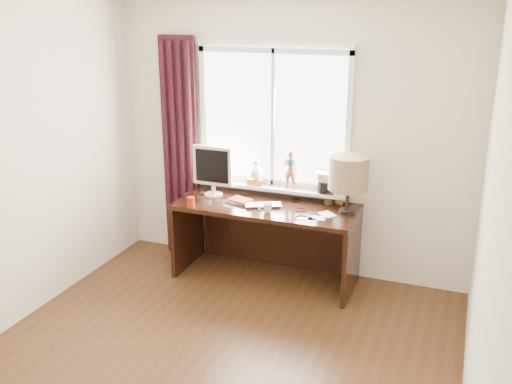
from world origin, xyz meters
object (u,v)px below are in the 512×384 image
at_px(mug, 267,207).
at_px(laptop, 264,205).
at_px(table_lamp, 349,174).
at_px(monitor, 213,168).
at_px(desk, 269,226).
at_px(red_cup, 191,202).

bearing_deg(mug, laptop, 123.70).
distance_m(mug, table_lamp, 0.78).
height_order(laptop, monitor, monitor).
distance_m(laptop, desk, 0.29).
distance_m(mug, red_cup, 0.71).
height_order(monitor, table_lamp, table_lamp).
distance_m(desk, table_lamp, 0.96).
bearing_deg(laptop, mug, -80.84).
xyz_separation_m(laptop, mug, (0.08, -0.12, 0.03)).
relative_size(mug, red_cup, 0.93).
bearing_deg(red_cup, mug, 10.51).
xyz_separation_m(mug, desk, (-0.08, 0.27, -0.29)).
xyz_separation_m(mug, monitor, (-0.66, 0.26, 0.23)).
bearing_deg(desk, monitor, -178.95).
bearing_deg(table_lamp, red_cup, -165.01).
bearing_deg(monitor, table_lamp, -0.85).
relative_size(laptop, monitor, 0.68).
relative_size(laptop, mug, 3.73).
height_order(laptop, table_lamp, table_lamp).
bearing_deg(mug, red_cup, -169.49).
distance_m(mug, desk, 0.40).
relative_size(laptop, desk, 0.20).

